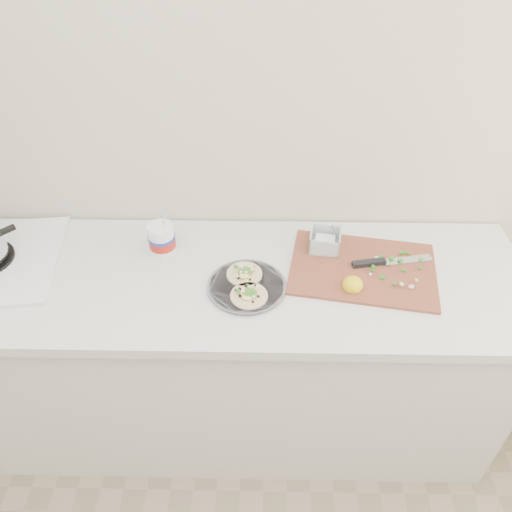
{
  "coord_description": "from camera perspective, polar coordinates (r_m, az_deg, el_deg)",
  "views": [
    {
      "loc": [
        0.28,
        0.13,
        2.09
      ],
      "look_at": [
        0.25,
        1.46,
        0.96
      ],
      "focal_mm": 35.0,
      "sensor_mm": 36.0,
      "label": 1
    }
  ],
  "objects": [
    {
      "name": "counter",
      "position": [
        2.11,
        -7.06,
        -10.92
      ],
      "size": [
        2.44,
        0.66,
        0.9
      ],
      "color": "silver",
      "rests_on": "ground"
    },
    {
      "name": "tub",
      "position": [
        1.85,
        -10.68,
        2.15
      ],
      "size": [
        0.1,
        0.1,
        0.22
      ],
      "rotation": [
        0.0,
        0.0,
        -0.06
      ],
      "color": "white",
      "rests_on": "counter"
    },
    {
      "name": "taco_plate",
      "position": [
        1.7,
        -1.07,
        -3.28
      ],
      "size": [
        0.27,
        0.27,
        0.04
      ],
      "rotation": [
        0.0,
        0.0,
        -0.09
      ],
      "color": "#57565D",
      "rests_on": "counter"
    },
    {
      "name": "cutboard",
      "position": [
        1.82,
        11.8,
        -0.81
      ],
      "size": [
        0.56,
        0.43,
        0.08
      ],
      "rotation": [
        0.0,
        0.0,
        -0.17
      ],
      "color": "brown",
      "rests_on": "counter"
    }
  ]
}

